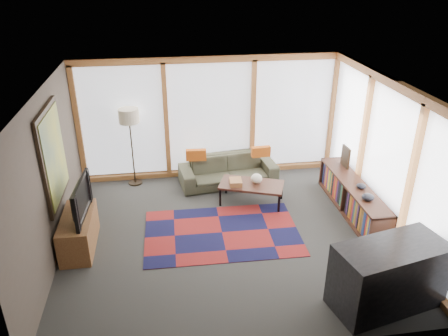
{
  "coord_description": "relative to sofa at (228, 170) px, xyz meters",
  "views": [
    {
      "loc": [
        -0.97,
        -6.23,
        4.32
      ],
      "look_at": [
        0.0,
        0.4,
        1.1
      ],
      "focal_mm": 35.0,
      "sensor_mm": 36.0,
      "label": 1
    }
  ],
  "objects": [
    {
      "name": "ground",
      "position": [
        -0.31,
        -1.94,
        -0.29
      ],
      "size": [
        5.5,
        5.5,
        0.0
      ],
      "primitive_type": "plane",
      "color": "#292927",
      "rests_on": "ground"
    },
    {
      "name": "room_envelope",
      "position": [
        0.18,
        -1.38,
        1.25
      ],
      "size": [
        5.52,
        5.02,
        2.62
      ],
      "color": "#403830",
      "rests_on": "ground"
    },
    {
      "name": "rug",
      "position": [
        -0.39,
        -1.86,
        -0.29
      ],
      "size": [
        2.69,
        1.76,
        0.01
      ],
      "primitive_type": "cube",
      "rotation": [
        0.0,
        0.0,
        -0.02
      ],
      "color": "maroon",
      "rests_on": "ground"
    },
    {
      "name": "sofa",
      "position": [
        0.0,
        0.0,
        0.0
      ],
      "size": [
        2.1,
        1.02,
        0.59
      ],
      "primitive_type": "imported",
      "rotation": [
        0.0,
        0.0,
        0.12
      ],
      "color": "#373828",
      "rests_on": "ground"
    },
    {
      "name": "pillow_left",
      "position": [
        -0.67,
        -0.03,
        0.41
      ],
      "size": [
        0.42,
        0.15,
        0.23
      ],
      "primitive_type": "cube",
      "rotation": [
        0.0,
        0.0,
        -0.06
      ],
      "color": "#BB5216",
      "rests_on": "sofa"
    },
    {
      "name": "pillow_right",
      "position": [
        0.68,
        -0.04,
        0.4
      ],
      "size": [
        0.4,
        0.14,
        0.22
      ],
      "primitive_type": "cube",
      "rotation": [
        0.0,
        0.0,
        0.07
      ],
      "color": "#BB5216",
      "rests_on": "sofa"
    },
    {
      "name": "floor_lamp",
      "position": [
        -1.96,
        0.26,
        0.53
      ],
      "size": [
        0.42,
        0.42,
        1.66
      ],
      "primitive_type": null,
      "color": "black",
      "rests_on": "ground"
    },
    {
      "name": "coffee_table",
      "position": [
        0.32,
        -0.88,
        -0.09
      ],
      "size": [
        1.34,
        0.99,
        0.4
      ],
      "primitive_type": null,
      "rotation": [
        0.0,
        0.0,
        -0.36
      ],
      "color": "#381D12",
      "rests_on": "ground"
    },
    {
      "name": "book_stack",
      "position": [
        0.01,
        -0.85,
        0.16
      ],
      "size": [
        0.25,
        0.3,
        0.1
      ],
      "primitive_type": "cube",
      "rotation": [
        0.0,
        0.0,
        -0.07
      ],
      "color": "#9B6236",
      "rests_on": "coffee_table"
    },
    {
      "name": "vase",
      "position": [
        0.42,
        -0.86,
        0.2
      ],
      "size": [
        0.25,
        0.25,
        0.19
      ],
      "primitive_type": "ellipsoid",
      "rotation": [
        0.0,
        0.0,
        0.16
      ],
      "color": "silver",
      "rests_on": "coffee_table"
    },
    {
      "name": "bookshelf",
      "position": [
        2.12,
        -1.51,
        0.0
      ],
      "size": [
        0.43,
        2.38,
        0.59
      ],
      "primitive_type": null,
      "color": "#381D12",
      "rests_on": "ground"
    },
    {
      "name": "bowl_a",
      "position": [
        2.09,
        -2.1,
        0.35
      ],
      "size": [
        0.26,
        0.26,
        0.11
      ],
      "primitive_type": "ellipsoid",
      "rotation": [
        0.0,
        0.0,
        0.24
      ],
      "color": "black",
      "rests_on": "bookshelf"
    },
    {
      "name": "bowl_b",
      "position": [
        2.16,
        -1.69,
        0.34
      ],
      "size": [
        0.18,
        0.18,
        0.09
      ],
      "primitive_type": "ellipsoid",
      "rotation": [
        0.0,
        0.0,
        0.01
      ],
      "color": "black",
      "rests_on": "bookshelf"
    },
    {
      "name": "shelf_picture",
      "position": [
        2.23,
        -0.76,
        0.51
      ],
      "size": [
        0.05,
        0.32,
        0.41
      ],
      "primitive_type": "cube",
      "rotation": [
        0.0,
        0.0,
        0.04
      ],
      "color": "black",
      "rests_on": "bookshelf"
    },
    {
      "name": "tv_console",
      "position": [
        -2.77,
        -1.92,
        -0.0
      ],
      "size": [
        0.49,
        1.17,
        0.58
      ],
      "primitive_type": "cube",
      "color": "brown",
      "rests_on": "ground"
    },
    {
      "name": "television",
      "position": [
        -2.74,
        -1.9,
        0.59
      ],
      "size": [
        0.2,
        1.06,
        0.61
      ],
      "primitive_type": "imported",
      "rotation": [
        0.0,
        0.0,
        1.51
      ],
      "color": "black",
      "rests_on": "tv_console"
    },
    {
      "name": "bar_counter",
      "position": [
        1.58,
        -3.88,
        0.18
      ],
      "size": [
        1.61,
        1.01,
        0.95
      ],
      "primitive_type": "cube",
      "rotation": [
        0.0,
        0.0,
        0.22
      ],
      "color": "black",
      "rests_on": "ground"
    }
  ]
}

